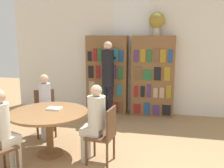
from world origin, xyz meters
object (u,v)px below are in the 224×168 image
object	(u,v)px
flower_vase	(157,21)
reading_table	(49,118)
bookshelf_left	(107,75)
librarian_standing	(108,72)
bookshelf_right	(153,76)
chair_far_side	(105,132)
seated_reader_left	(45,103)
seated_reader_right	(94,118)
chair_left_side	(45,110)
seated_reader_back	(4,127)

from	to	relation	value
flower_vase	reading_table	bearing A→B (deg)	-121.05
bookshelf_left	librarian_standing	world-z (taller)	bookshelf_left
flower_vase	librarian_standing	world-z (taller)	flower_vase
bookshelf_left	bookshelf_right	size ratio (longest dim) A/B	1.00
bookshelf_left	flower_vase	world-z (taller)	flower_vase
chair_far_side	librarian_standing	world-z (taller)	librarian_standing
chair_far_side	librarian_standing	size ratio (longest dim) A/B	0.49
bookshelf_right	chair_far_side	size ratio (longest dim) A/B	2.19
seated_reader_left	seated_reader_right	xyz separation A→B (m)	(1.21, -0.77, 0.02)
chair_left_side	librarian_standing	xyz separation A→B (m)	(1.01, 1.27, 0.62)
seated_reader_left	chair_left_side	bearing A→B (deg)	-90.00
chair_left_side	seated_reader_back	xyz separation A→B (m)	(0.18, -1.59, 0.22)
seated_reader_right	seated_reader_back	bearing A→B (deg)	125.92
flower_vase	chair_far_side	distance (m)	3.32
reading_table	bookshelf_left	bearing A→B (deg)	82.22
librarian_standing	chair_left_side	bearing A→B (deg)	-128.42
seated_reader_right	seated_reader_back	size ratio (longest dim) A/B	0.99
bookshelf_right	chair_left_side	world-z (taller)	bookshelf_right
chair_left_side	reading_table	bearing A→B (deg)	90.00
bookshelf_left	chair_far_side	bearing A→B (deg)	-77.00
chair_far_side	seated_reader_back	bearing A→B (deg)	121.81
bookshelf_left	reading_table	bearing A→B (deg)	-97.78
reading_table	librarian_standing	size ratio (longest dim) A/B	0.70
chair_left_side	chair_far_side	size ratio (longest dim) A/B	1.00
chair_far_side	librarian_standing	xyz separation A→B (m)	(-0.48, 2.21, 0.62)
chair_far_side	seated_reader_back	world-z (taller)	seated_reader_back
bookshelf_right	chair_left_side	bearing A→B (deg)	-138.83
flower_vase	seated_reader_back	distance (m)	4.18
seated_reader_left	seated_reader_right	bearing A→B (deg)	117.18
bookshelf_right	flower_vase	distance (m)	1.33
bookshelf_right	flower_vase	xyz separation A→B (m)	(0.06, 0.00, 1.32)
reading_table	seated_reader_right	xyz separation A→B (m)	(0.81, -0.08, 0.08)
reading_table	seated_reader_left	xyz separation A→B (m)	(-0.41, 0.69, 0.06)
seated_reader_right	librarian_standing	xyz separation A→B (m)	(-0.30, 2.20, 0.41)
bookshelf_left	chair_left_side	world-z (taller)	bookshelf_left
bookshelf_right	librarian_standing	xyz separation A→B (m)	(-1.02, -0.50, 0.14)
seated_reader_back	bookshelf_right	bearing A→B (deg)	84.69
reading_table	chair_far_side	distance (m)	1.00
bookshelf_left	librarian_standing	bearing A→B (deg)	-73.92
flower_vase	seated_reader_back	xyz separation A→B (m)	(-1.90, -3.37, -1.59)
chair_left_side	librarian_standing	distance (m)	1.73
bookshelf_right	chair_left_side	xyz separation A→B (m)	(-2.02, -1.77, -0.48)
flower_vase	reading_table	size ratio (longest dim) A/B	0.42
bookshelf_left	bookshelf_right	bearing A→B (deg)	-0.00
flower_vase	seated_reader_back	bearing A→B (deg)	-119.46
chair_left_side	chair_far_side	xyz separation A→B (m)	(1.49, -0.94, 0.00)
seated_reader_back	bookshelf_left	bearing A→B (deg)	101.99
bookshelf_left	chair_far_side	world-z (taller)	bookshelf_left
seated_reader_left	librarian_standing	bearing A→B (deg)	-153.08
bookshelf_left	flower_vase	distance (m)	1.80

